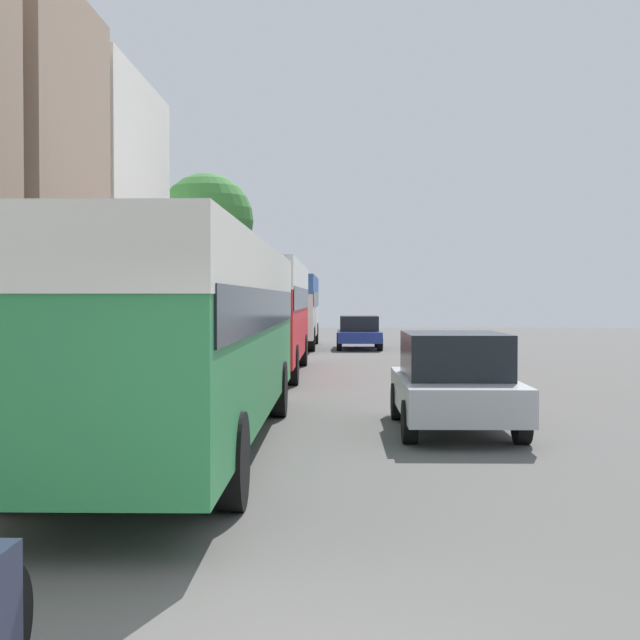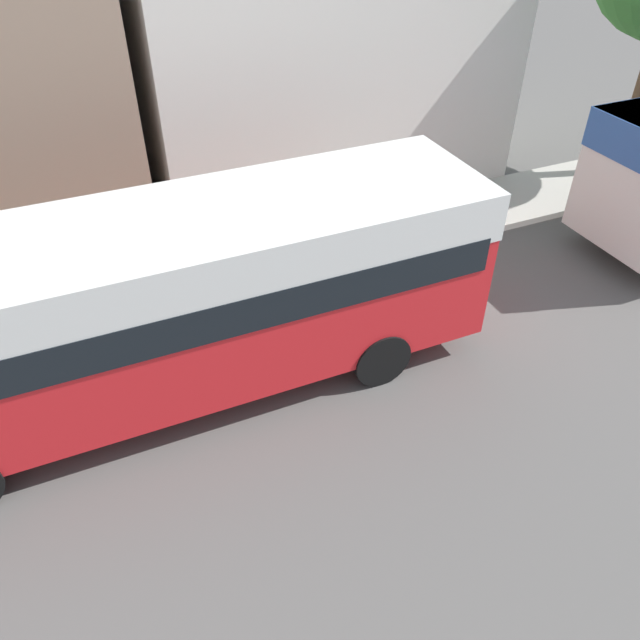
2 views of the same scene
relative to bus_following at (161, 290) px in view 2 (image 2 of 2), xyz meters
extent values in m
cube|color=red|center=(0.00, 0.00, -0.21)|extent=(2.47, 10.14, 2.62)
cube|color=white|center=(0.00, 0.00, 0.70)|extent=(2.50, 10.19, 0.79)
cube|color=black|center=(0.00, 0.00, 0.11)|extent=(2.52, 9.74, 0.58)
cylinder|color=black|center=(-1.14, 3.14, -1.52)|extent=(0.28, 1.00, 1.00)
cylinder|color=black|center=(1.14, 3.14, -1.52)|extent=(0.28, 1.00, 1.00)
cylinder|color=black|center=(-1.16, 10.75, -1.52)|extent=(0.28, 1.00, 1.00)
cylinder|color=brown|center=(-3.34, 12.73, 0.01)|extent=(0.36, 0.36, 3.77)
camera|label=1|loc=(2.24, -24.99, 0.12)|focal=50.00mm
camera|label=2|loc=(7.79, -0.86, 5.32)|focal=35.00mm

